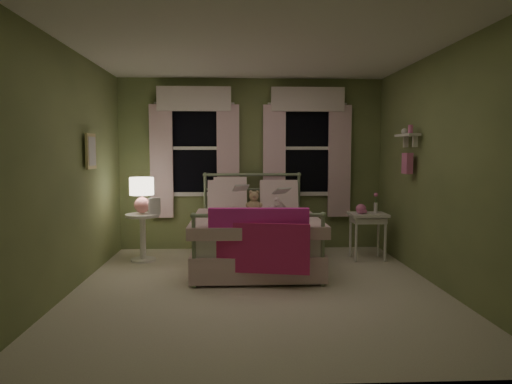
{
  "coord_description": "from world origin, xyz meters",
  "views": [
    {
      "loc": [
        -0.24,
        -4.89,
        1.49
      ],
      "look_at": [
        0.01,
        0.69,
        1.0
      ],
      "focal_mm": 32.0,
      "sensor_mm": 36.0,
      "label": 1
    }
  ],
  "objects_px": {
    "child_right": "(273,191)",
    "nightstand_left": "(143,231)",
    "teddy_bear": "(254,203)",
    "nightstand_right": "(368,220)",
    "child_left": "(234,192)",
    "bed": "(254,237)",
    "table_lamp": "(142,192)"
  },
  "relations": [
    {
      "from": "teddy_bear",
      "to": "nightstand_left",
      "type": "distance_m",
      "value": 1.57
    },
    {
      "from": "teddy_bear",
      "to": "nightstand_left",
      "type": "relative_size",
      "value": 0.48
    },
    {
      "from": "teddy_bear",
      "to": "table_lamp",
      "type": "distance_m",
      "value": 1.53
    },
    {
      "from": "nightstand_right",
      "to": "nightstand_left",
      "type": "bearing_deg",
      "value": 178.79
    },
    {
      "from": "child_right",
      "to": "teddy_bear",
      "type": "distance_m",
      "value": 0.36
    },
    {
      "from": "nightstand_right",
      "to": "child_left",
      "type": "bearing_deg",
      "value": 173.93
    },
    {
      "from": "child_left",
      "to": "child_right",
      "type": "distance_m",
      "value": 0.56
    },
    {
      "from": "child_right",
      "to": "table_lamp",
      "type": "distance_m",
      "value": 1.81
    },
    {
      "from": "child_left",
      "to": "table_lamp",
      "type": "distance_m",
      "value": 1.25
    },
    {
      "from": "bed",
      "to": "table_lamp",
      "type": "relative_size",
      "value": 4.18
    },
    {
      "from": "bed",
      "to": "child_left",
      "type": "relative_size",
      "value": 2.82
    },
    {
      "from": "child_left",
      "to": "bed",
      "type": "bearing_deg",
      "value": 133.96
    },
    {
      "from": "nightstand_left",
      "to": "table_lamp",
      "type": "height_order",
      "value": "table_lamp"
    },
    {
      "from": "table_lamp",
      "to": "child_right",
      "type": "bearing_deg",
      "value": 4.18
    },
    {
      "from": "child_right",
      "to": "nightstand_right",
      "type": "height_order",
      "value": "child_right"
    },
    {
      "from": "nightstand_left",
      "to": "teddy_bear",
      "type": "bearing_deg",
      "value": -1.0
    },
    {
      "from": "table_lamp",
      "to": "nightstand_right",
      "type": "height_order",
      "value": "table_lamp"
    },
    {
      "from": "teddy_bear",
      "to": "child_right",
      "type": "bearing_deg",
      "value": 29.5
    },
    {
      "from": "child_left",
      "to": "nightstand_right",
      "type": "bearing_deg",
      "value": -174.5
    },
    {
      "from": "child_right",
      "to": "nightstand_left",
      "type": "xyz_separation_m",
      "value": [
        -1.8,
        -0.13,
        -0.53
      ]
    },
    {
      "from": "bed",
      "to": "teddy_bear",
      "type": "relative_size",
      "value": 6.57
    },
    {
      "from": "teddy_bear",
      "to": "nightstand_right",
      "type": "relative_size",
      "value": 0.48
    },
    {
      "from": "table_lamp",
      "to": "nightstand_right",
      "type": "distance_m",
      "value": 3.13
    },
    {
      "from": "child_right",
      "to": "nightstand_left",
      "type": "height_order",
      "value": "child_right"
    },
    {
      "from": "bed",
      "to": "nightstand_left",
      "type": "height_order",
      "value": "bed"
    },
    {
      "from": "nightstand_left",
      "to": "table_lamp",
      "type": "xyz_separation_m",
      "value": [
        0.0,
        0.0,
        0.54
      ]
    },
    {
      "from": "child_left",
      "to": "teddy_bear",
      "type": "xyz_separation_m",
      "value": [
        0.28,
        -0.16,
        -0.14
      ]
    },
    {
      "from": "child_right",
      "to": "teddy_bear",
      "type": "relative_size",
      "value": 2.44
    },
    {
      "from": "teddy_bear",
      "to": "nightstand_right",
      "type": "height_order",
      "value": "teddy_bear"
    },
    {
      "from": "bed",
      "to": "nightstand_right",
      "type": "xyz_separation_m",
      "value": [
        1.58,
        0.24,
        0.17
      ]
    },
    {
      "from": "child_left",
      "to": "teddy_bear",
      "type": "height_order",
      "value": "child_left"
    },
    {
      "from": "nightstand_left",
      "to": "nightstand_right",
      "type": "relative_size",
      "value": 1.02
    }
  ]
}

